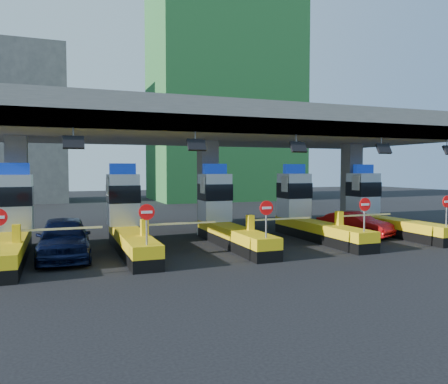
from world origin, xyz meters
name	(u,v)px	position (x,y,z in m)	size (l,w,h in m)	color
ground	(226,244)	(0.00, 0.00, 0.00)	(120.00, 120.00, 0.00)	black
toll_canopy	(208,129)	(0.00, 2.87, 6.13)	(28.00, 12.09, 7.00)	slate
toll_lane_far_left	(13,225)	(-10.00, 0.28, 1.40)	(4.43, 8.00, 4.16)	black
toll_lane_left	(128,220)	(-5.00, 0.28, 1.40)	(4.43, 8.00, 4.16)	black
toll_lane_center	(225,216)	(0.00, 0.28, 1.40)	(4.43, 8.00, 4.16)	black
toll_lane_right	(307,213)	(5.00, 0.28, 1.40)	(4.43, 8.00, 4.16)	black
toll_lane_far_right	(379,210)	(10.00, 0.28, 1.40)	(4.43, 8.00, 4.16)	black
bg_building_scaffold	(224,90)	(12.00, 32.00, 14.00)	(18.00, 12.00, 28.00)	#1E5926
bg_building_concrete	(3,125)	(-14.00, 36.00, 9.00)	(14.00, 10.00, 18.00)	#4C4C49
van	(64,238)	(-7.90, -1.06, 0.91)	(2.14, 5.32, 1.81)	black
red_car	(355,224)	(7.80, -0.28, 0.70)	(1.49, 4.27, 1.41)	#A10C0D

